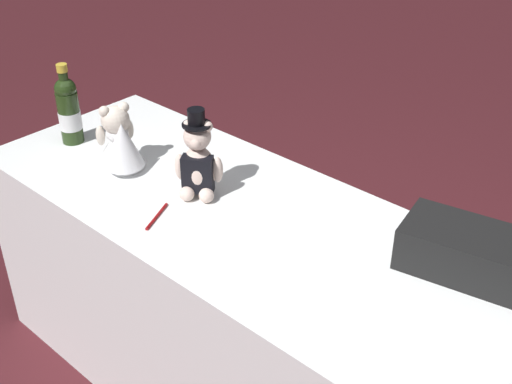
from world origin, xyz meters
The scene contains 6 objects.
reception_table centered at (0.00, 0.00, 0.39)m, with size 2.02×0.71×0.79m, color white.
teddy_bear_groom centered at (-0.24, 0.00, 0.90)m, with size 0.14×0.14×0.29m.
teddy_bear_bride centered at (-0.56, -0.07, 0.88)m, with size 0.23×0.20×0.23m.
champagne_bottle centered at (-0.84, -0.07, 0.91)m, with size 0.08×0.08×0.30m.
signing_pen centered at (-0.23, -0.19, 0.79)m, with size 0.07×0.14×0.01m.
gift_case_black centered at (0.57, 0.20, 0.85)m, with size 0.36×0.25×0.12m.
Camera 1 is at (1.10, -1.22, 1.91)m, focal length 46.28 mm.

